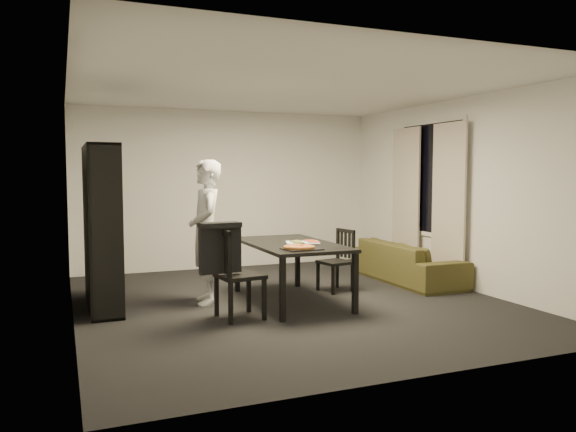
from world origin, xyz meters
name	(u,v)px	position (x,y,z in m)	size (l,w,h in m)	color
room	(291,196)	(0.00, 0.00, 1.30)	(5.01, 5.51, 2.61)	black
window_pane	(431,178)	(2.48, 0.60, 1.50)	(0.02, 1.40, 1.60)	black
window_frame	(431,178)	(2.48, 0.60, 1.50)	(0.03, 1.52, 1.72)	white
curtain_left	(448,204)	(2.40, 0.08, 1.15)	(0.03, 0.70, 2.25)	beige
curtain_right	(406,201)	(2.40, 1.12, 1.15)	(0.03, 0.70, 2.25)	beige
bookshelf	(102,227)	(-2.16, 0.60, 0.95)	(0.35, 1.50, 1.90)	black
dining_table	(291,248)	(0.00, 0.00, 0.66)	(0.97, 1.75, 0.73)	black
chair_left	(232,268)	(-0.90, -0.53, 0.56)	(0.51, 0.51, 0.98)	black
chair_right	(340,256)	(0.86, 0.36, 0.47)	(0.45, 0.45, 0.83)	black
draped_jacket	(220,246)	(-1.04, -0.54, 0.81)	(0.46, 0.24, 0.54)	black
person	(206,232)	(-0.97, 0.32, 0.87)	(0.63, 0.42, 1.74)	silver
baking_tray	(302,249)	(-0.11, -0.59, 0.73)	(0.40, 0.32, 0.01)	black
pepperoni_pizza	(299,247)	(-0.14, -0.58, 0.76)	(0.35, 0.35, 0.03)	brown
kitchen_towel	(303,242)	(0.14, -0.05, 0.73)	(0.40, 0.30, 0.01)	white
pizza_slices	(304,241)	(0.16, -0.05, 0.74)	(0.37, 0.31, 0.01)	gold
sofa	(407,262)	(2.07, 0.58, 0.29)	(1.98, 0.77, 0.58)	#383416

